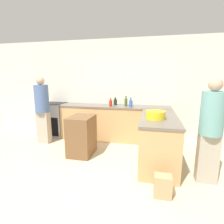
{
  "coord_description": "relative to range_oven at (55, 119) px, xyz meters",
  "views": [
    {
      "loc": [
        0.95,
        -2.59,
        1.67
      ],
      "look_at": [
        0.18,
        0.8,
        0.99
      ],
      "focal_mm": 28.0,
      "sensor_mm": 36.0,
      "label": 1
    }
  ],
  "objects": [
    {
      "name": "ground_plane",
      "position": [
        1.78,
        -1.9,
        -0.47
      ],
      "size": [
        14.0,
        14.0,
        0.0
      ],
      "primitive_type": "plane",
      "color": "beige"
    },
    {
      "name": "person_at_peninsula",
      "position": [
        3.65,
        -1.62,
        0.43
      ],
      "size": [
        0.34,
        0.34,
        1.67
      ],
      "color": "#ADA38E",
      "rests_on": "ground_plane"
    },
    {
      "name": "island_table",
      "position": [
        1.28,
        -1.08,
        -0.05
      ],
      "size": [
        0.49,
        0.64,
        0.85
      ],
      "color": "brown",
      "rests_on": "ground_plane"
    },
    {
      "name": "wall_back",
      "position": [
        1.78,
        0.34,
        0.88
      ],
      "size": [
        8.0,
        0.06,
        2.7
      ],
      "color": "silver",
      "rests_on": "ground_plane"
    },
    {
      "name": "water_bottle_blue",
      "position": [
        2.24,
        -0.17,
        0.56
      ],
      "size": [
        0.08,
        0.08,
        0.24
      ],
      "color": "#386BB7",
      "rests_on": "counter_back"
    },
    {
      "name": "wine_bottle_dark",
      "position": [
        1.79,
        0.13,
        0.55
      ],
      "size": [
        0.09,
        0.09,
        0.21
      ],
      "color": "black",
      "rests_on": "counter_back"
    },
    {
      "name": "mixing_bowl",
      "position": [
        2.83,
        -1.31,
        0.54
      ],
      "size": [
        0.35,
        0.35,
        0.14
      ],
      "color": "yellow",
      "rests_on": "counter_peninsula"
    },
    {
      "name": "paper_bag",
      "position": [
        2.95,
        -2.17,
        -0.31
      ],
      "size": [
        0.25,
        0.18,
        0.32
      ],
      "color": "tan",
      "rests_on": "ground_plane"
    },
    {
      "name": "hot_sauce_bottle",
      "position": [
        1.71,
        -0.11,
        0.55
      ],
      "size": [
        0.08,
        0.08,
        0.21
      ],
      "color": "red",
      "rests_on": "counter_back"
    },
    {
      "name": "vinegar_bottle_clear",
      "position": [
        2.23,
        0.09,
        0.54
      ],
      "size": [
        0.09,
        0.09,
        0.19
      ],
      "color": "silver",
      "rests_on": "counter_back"
    },
    {
      "name": "counter_peninsula",
      "position": [
        2.9,
        -1.1,
        -0.0
      ],
      "size": [
        0.69,
        1.62,
        0.94
      ],
      "color": "tan",
      "rests_on": "ground_plane"
    },
    {
      "name": "range_oven",
      "position": [
        0.0,
        0.0,
        0.0
      ],
      "size": [
        0.64,
        0.62,
        0.95
      ],
      "color": "#ADADB2",
      "rests_on": "ground_plane"
    },
    {
      "name": "counter_back",
      "position": [
        1.78,
        0.0,
        -0.0
      ],
      "size": [
        2.92,
        0.64,
        0.94
      ],
      "color": "tan",
      "rests_on": "ground_plane"
    },
    {
      "name": "olive_oil_bottle",
      "position": [
        2.09,
        0.01,
        0.57
      ],
      "size": [
        0.08,
        0.08,
        0.26
      ],
      "color": "#475B1E",
      "rests_on": "counter_back"
    },
    {
      "name": "person_by_range",
      "position": [
        0.06,
        -0.64,
        0.45
      ],
      "size": [
        0.34,
        0.34,
        1.7
      ],
      "color": "#ADA38E",
      "rests_on": "ground_plane"
    }
  ]
}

